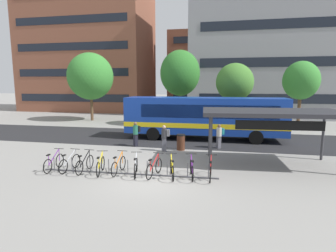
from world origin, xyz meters
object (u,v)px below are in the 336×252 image
parked_bicycle_silver_1 (70,163)px  commuter_grey_pack_1 (165,136)px  parked_bicycle_red_9 (211,170)px  parked_bicycle_black_2 (85,164)px  parked_bicycle_silver_5 (136,167)px  street_tree_0 (180,73)px  parked_bicycle_orange_4 (119,165)px  parked_bicycle_yellow_7 (172,169)px  city_bus (203,116)px  parked_bicycle_red_6 (154,168)px  transit_shelter (272,114)px  street_tree_2 (235,82)px  street_tree_3 (90,76)px  commuter_black_pack_0 (136,132)px  commuter_teal_pack_2 (219,135)px  street_tree_1 (301,81)px  parked_bicycle_yellow_3 (101,166)px  trash_bin (181,142)px  parked_bicycle_purple_0 (54,163)px  parked_bicycle_purple_8 (192,169)px

parked_bicycle_silver_1 → commuter_grey_pack_1: (3.73, 4.79, 0.57)m
parked_bicycle_red_9 → commuter_grey_pack_1: size_ratio=1.04×
parked_bicycle_black_2 → parked_bicycle_silver_5: (2.57, 0.04, 0.00)m
street_tree_0 → parked_bicycle_black_2: bearing=-97.9°
parked_bicycle_orange_4 → parked_bicycle_silver_1: bearing=93.7°
parked_bicycle_silver_5 → street_tree_0: 16.38m
parked_bicycle_silver_5 → parked_bicycle_yellow_7: size_ratio=1.01×
city_bus → parked_bicycle_black_2: (-5.00, -9.16, -1.39)m
parked_bicycle_red_6 → transit_shelter: bearing=-51.5°
parked_bicycle_silver_5 → city_bus: bearing=-28.6°
street_tree_2 → parked_bicycle_black_2: bearing=-118.5°
parked_bicycle_red_9 → street_tree_3: 23.26m
street_tree_2 → commuter_grey_pack_1: bearing=-117.0°
commuter_black_pack_0 → parked_bicycle_red_6: bearing=52.8°
city_bus → transit_shelter: size_ratio=1.67×
parked_bicycle_orange_4 → street_tree_2: street_tree_2 is taller
commuter_teal_pack_2 → street_tree_3: (-14.87, 11.42, 4.17)m
street_tree_1 → parked_bicycle_yellow_3: bearing=-127.5°
parked_bicycle_black_2 → street_tree_0: bearing=-7.1°
parked_bicycle_red_6 → transit_shelter: size_ratio=0.24×
parked_bicycle_orange_4 → trash_bin: bearing=-21.6°
commuter_black_pack_0 → commuter_grey_pack_1: bearing=93.9°
parked_bicycle_red_6 → street_tree_1: street_tree_1 is taller
parked_bicycle_yellow_7 → parked_bicycle_purple_0: bearing=75.8°
commuter_black_pack_0 → street_tree_3: street_tree_3 is taller
parked_bicycle_yellow_7 → commuter_black_pack_0: bearing=16.6°
parked_bicycle_purple_8 → transit_shelter: transit_shelter is taller
parked_bicycle_yellow_3 → street_tree_1: 21.45m
city_bus → commuter_black_pack_0: size_ratio=7.19×
parked_bicycle_black_2 → parked_bicycle_silver_5: 2.57m
parked_bicycle_silver_1 → commuter_grey_pack_1: commuter_grey_pack_1 is taller
parked_bicycle_black_2 → commuter_grey_pack_1: (2.92, 4.80, 0.57)m
transit_shelter → trash_bin: (-5.08, 2.31, -2.18)m
parked_bicycle_purple_0 → street_tree_0: (3.77, 15.74, 4.89)m
commuter_grey_pack_1 → street_tree_1: size_ratio=0.26×
city_bus → parked_bicycle_yellow_3: 10.23m
parked_bicycle_red_6 → city_bus: bearing=0.7°
parked_bicycle_red_6 → parked_bicycle_yellow_7: size_ratio=1.02×
parked_bicycle_red_9 → street_tree_1: size_ratio=0.27×
commuter_grey_pack_1 → commuter_teal_pack_2: 3.69m
parked_bicycle_silver_5 → transit_shelter: 7.40m
commuter_teal_pack_2 → parked_bicycle_black_2: bearing=3.5°
parked_bicycle_yellow_7 → street_tree_2: (3.14, 13.59, 3.98)m
street_tree_3 → trash_bin: bearing=-44.9°
commuter_grey_pack_1 → street_tree_2: street_tree_2 is taller
transit_shelter → street_tree_2: street_tree_2 is taller
trash_bin → street_tree_0: size_ratio=0.14×
parked_bicycle_red_6 → street_tree_3: street_tree_3 is taller
city_bus → commuter_teal_pack_2: 3.24m
parked_bicycle_silver_5 → transit_shelter: (6.38, 2.96, 2.32)m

